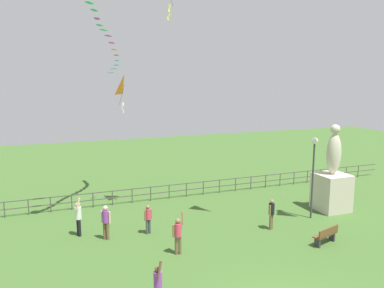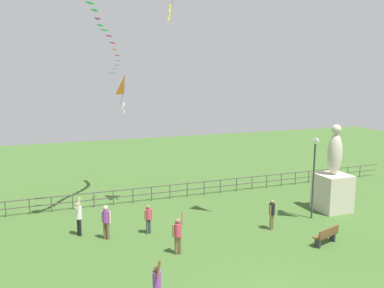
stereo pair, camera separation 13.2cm
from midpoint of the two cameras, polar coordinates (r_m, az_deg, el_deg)
The scene contains 12 objects.
statue_monument at distance 24.86m, azimuth 19.60°, elevation -5.49°, with size 1.79×1.79×5.20m.
lamppost at distance 22.69m, azimuth 17.17°, elevation -2.31°, with size 0.36×0.36×4.63m.
park_bench at distance 20.20m, azimuth 18.82°, elevation -12.43°, with size 1.55×0.83×0.85m.
person_0 at distance 21.13m, azimuth 11.35°, elevation -9.73°, with size 0.42×0.31×1.62m.
person_1 at distance 19.94m, azimuth -12.66°, elevation -10.78°, with size 0.43×0.36×1.74m.
person_2 at distance 14.25m, azimuth -5.27°, elevation -19.64°, with size 0.29×0.50×1.85m.
person_4 at distance 20.33m, azimuth -6.61°, elevation -10.58°, with size 0.44×0.28×1.52m.
person_5 at distance 20.71m, azimuth -16.46°, elevation -10.08°, with size 0.32×0.56×2.05m.
person_6 at distance 17.97m, azimuth -2.27°, elevation -12.89°, with size 0.51×0.36×1.98m.
kite_1 at distance 23.23m, azimuth -10.00°, elevation 8.38°, with size 0.80×0.94×2.25m.
streamer_kite at distance 21.00m, azimuth -15.35°, elevation 19.66°, with size 3.34×8.22×4.34m.
waterfront_railing at distance 25.67m, azimuth -4.98°, elevation -6.81°, with size 36.02×0.06×0.95m.
Camera 1 is at (-7.08, -9.66, 7.90)m, focal length 36.54 mm.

